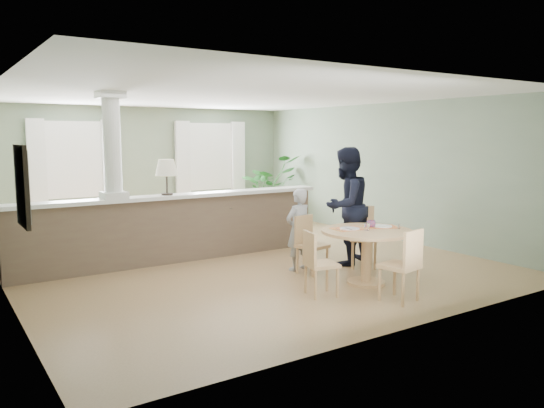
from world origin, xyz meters
TOP-DOWN VIEW (x-y plane):
  - ground at (0.00, 0.00)m, footprint 8.00×8.00m
  - room_shell at (-0.03, 0.63)m, footprint 7.02×8.02m
  - pony_wall at (-0.99, 0.20)m, footprint 5.32×0.38m
  - sofa at (-0.43, 2.07)m, footprint 2.99×1.88m
  - houseplant at (2.70, 2.99)m, footprint 1.69×1.55m
  - dining_table at (0.78, -2.46)m, footprint 1.26×1.26m
  - chair_far_boy at (0.48, -1.54)m, footprint 0.46×0.46m
  - chair_far_man at (1.45, -1.65)m, footprint 0.59×0.59m
  - chair_near at (0.59, -3.34)m, footprint 0.48×0.48m
  - chair_side at (-0.15, -2.54)m, footprint 0.46×0.46m
  - child_person at (0.44, -1.32)m, footprint 0.49×0.35m
  - man_person at (1.30, -1.42)m, footprint 1.07×0.93m

SIDE VIEW (x-z plane):
  - ground at x=0.00m, z-range 0.00..0.00m
  - sofa at x=-0.43m, z-range 0.00..0.81m
  - chair_side at x=-0.15m, z-range 0.04..0.89m
  - chair_far_boy at x=0.48m, z-range 0.04..0.91m
  - chair_near at x=0.59m, z-range 0.05..0.96m
  - chair_far_man at x=1.45m, z-range 0.05..0.99m
  - dining_table at x=0.78m, z-range 0.18..1.03m
  - child_person at x=0.44m, z-range 0.00..1.26m
  - pony_wall at x=-0.99m, z-range -0.64..2.06m
  - houseplant at x=2.70m, z-range 0.00..1.59m
  - man_person at x=1.30m, z-range 0.00..1.87m
  - room_shell at x=-0.03m, z-range 0.46..3.17m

